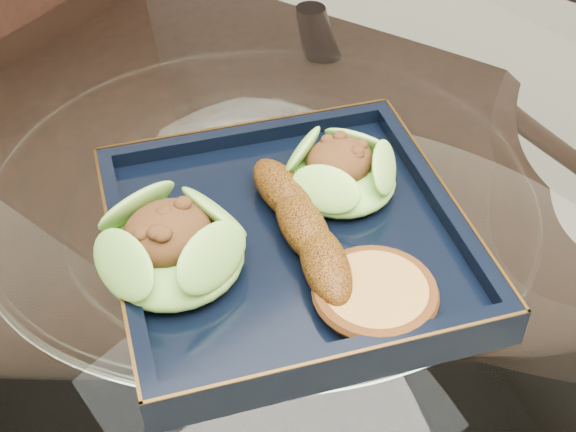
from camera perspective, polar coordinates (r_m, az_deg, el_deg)
dining_table at (r=0.78m, az=-1.54°, el=-10.11°), size 1.13×1.13×0.77m
dining_chair at (r=1.05m, az=-9.50°, el=4.62°), size 0.58×0.58×1.05m
navy_plate at (r=0.63m, az=-0.00°, el=-2.00°), size 0.35×0.35×0.02m
lettuce_wrap_left at (r=0.59m, az=-8.27°, el=-2.41°), size 0.13×0.13×0.04m
lettuce_wrap_right at (r=0.66m, az=3.80°, el=2.96°), size 0.10×0.10×0.03m
roasted_plantain at (r=0.61m, az=1.07°, el=-0.70°), size 0.08×0.17×0.03m
crumb_patty at (r=0.58m, az=6.21°, el=-5.59°), size 0.10×0.10×0.01m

